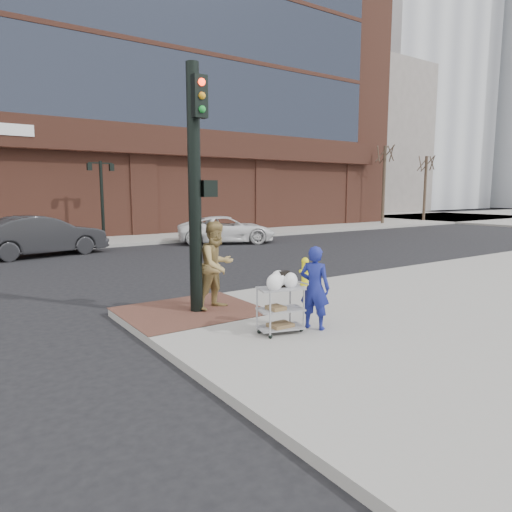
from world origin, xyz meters
TOP-DOWN VIEW (x-y plane):
  - ground at (0.00, 0.00)m, footprint 220.00×220.00m
  - sidewalk_far at (12.50, 32.00)m, footprint 65.00×36.00m
  - brick_curb_ramp at (-0.60, 0.90)m, footprint 2.80×2.40m
  - bank_building at (5.00, 31.00)m, footprint 42.00×26.00m
  - filler_block at (40.00, 38.00)m, footprint 14.00×20.00m
  - bare_tree_a at (24.00, 16.50)m, footprint 1.80×1.80m
  - bare_tree_b at (30.00, 17.00)m, footprint 1.80×1.80m
  - lamp_post at (2.00, 16.00)m, footprint 1.32×0.22m
  - traffic_signal_pole at (-0.48, 0.77)m, footprint 0.61×0.51m
  - woman_blue at (0.71, -1.52)m, footprint 0.59×0.66m
  - pedestrian_tan at (-0.03, 0.76)m, footprint 1.06×0.92m
  - sedan_dark at (-1.46, 12.79)m, footprint 5.32×2.74m
  - minivan_white at (7.26, 12.55)m, footprint 5.49×4.10m
  - utility_cart at (0.04, -1.37)m, footprint 0.89×0.64m
  - fire_hydrant at (3.10, 1.53)m, footprint 0.36×0.25m

SIDE VIEW (x-z plane):
  - ground at x=0.00m, z-range 0.00..0.00m
  - sidewalk_far at x=12.50m, z-range 0.00..0.15m
  - brick_curb_ramp at x=-0.60m, z-range 0.15..0.16m
  - fire_hydrant at x=3.10m, z-range 0.16..0.91m
  - utility_cart at x=0.04m, z-range 0.10..1.20m
  - minivan_white at x=7.26m, z-range 0.00..1.39m
  - sedan_dark at x=-1.46m, z-range 0.00..1.67m
  - woman_blue at x=0.71m, z-range 0.15..1.68m
  - pedestrian_tan at x=-0.03m, z-range 0.15..2.02m
  - lamp_post at x=2.00m, z-range 0.62..4.62m
  - traffic_signal_pole at x=-0.48m, z-range 0.33..5.33m
  - bare_tree_b at x=30.00m, z-range 2.44..9.14m
  - bare_tree_a at x=24.00m, z-range 2.67..9.87m
  - filler_block at x=40.00m, z-range 0.00..18.00m
  - bank_building at x=5.00m, z-range 0.15..28.15m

